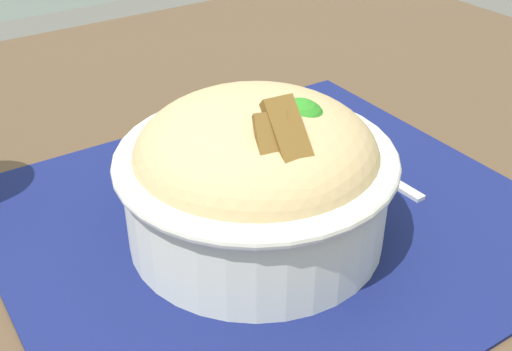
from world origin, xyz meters
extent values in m
cube|color=#4C3826|center=(0.00, 0.00, 0.76)|extent=(1.10, 0.98, 0.04)
cylinder|color=#412F20|center=(0.49, 0.43, 0.37)|extent=(0.04, 0.04, 0.74)
cube|color=#11194C|center=(-0.01, -0.02, 0.78)|extent=(0.40, 0.36, 0.00)
cylinder|color=silver|center=(-0.03, -0.03, 0.81)|extent=(0.18, 0.18, 0.07)
torus|color=silver|center=(-0.03, -0.03, 0.84)|extent=(0.20, 0.20, 0.01)
ellipsoid|color=tan|center=(-0.03, -0.03, 0.84)|extent=(0.24, 0.24, 0.08)
sphere|color=#29781F|center=(-0.01, -0.01, 0.87)|extent=(0.03, 0.03, 0.03)
sphere|color=#29781F|center=(-0.01, -0.05, 0.87)|extent=(0.04, 0.04, 0.04)
cylinder|color=orange|center=(0.01, -0.05, 0.86)|extent=(0.02, 0.03, 0.01)
cylinder|color=orange|center=(0.02, -0.06, 0.86)|extent=(0.03, 0.02, 0.01)
cube|color=brown|center=(-0.04, -0.07, 0.88)|extent=(0.03, 0.04, 0.04)
cube|color=brown|center=(-0.03, -0.08, 0.88)|extent=(0.03, 0.05, 0.05)
cube|color=silver|center=(0.10, -0.04, 0.78)|extent=(0.01, 0.06, 0.00)
cube|color=silver|center=(0.10, 0.00, 0.78)|extent=(0.01, 0.01, 0.00)
cube|color=silver|center=(0.10, 0.02, 0.78)|extent=(0.02, 0.03, 0.00)
cube|color=silver|center=(0.11, 0.04, 0.78)|extent=(0.00, 0.02, 0.00)
cube|color=silver|center=(0.10, 0.04, 0.78)|extent=(0.00, 0.02, 0.00)
cube|color=silver|center=(0.10, 0.04, 0.78)|extent=(0.00, 0.02, 0.00)
cube|color=silver|center=(0.09, 0.04, 0.78)|extent=(0.00, 0.02, 0.00)
camera|label=1|loc=(-0.24, -0.34, 1.06)|focal=44.38mm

